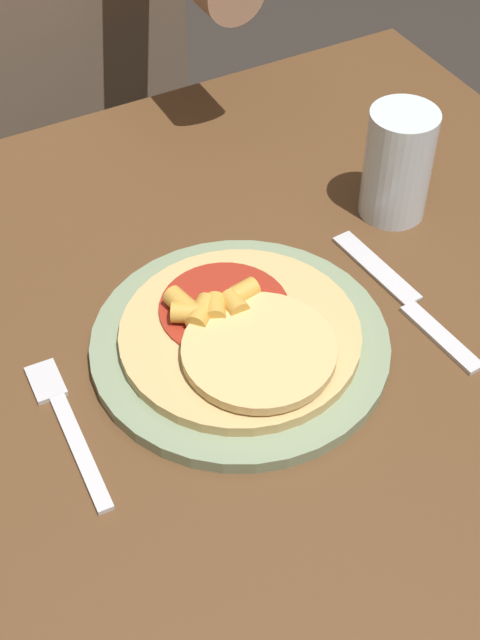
# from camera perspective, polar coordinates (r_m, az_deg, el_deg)

# --- Properties ---
(dining_table) EXTENTS (1.03, 0.81, 0.73)m
(dining_table) POSITION_cam_1_polar(r_m,az_deg,el_deg) (0.94, -2.94, -6.28)
(dining_table) COLOR brown
(dining_table) RESTS_ON ground_plane
(plate) EXTENTS (0.28, 0.28, 0.01)m
(plate) POSITION_cam_1_polar(r_m,az_deg,el_deg) (0.84, 0.00, -1.56)
(plate) COLOR gray
(plate) RESTS_ON dining_table
(pizza) EXTENTS (0.23, 0.23, 0.04)m
(pizza) POSITION_cam_1_polar(r_m,az_deg,el_deg) (0.82, 0.04, -0.93)
(pizza) COLOR tan
(pizza) RESTS_ON plate
(fork) EXTENTS (0.03, 0.18, 0.00)m
(fork) POSITION_cam_1_polar(r_m,az_deg,el_deg) (0.80, -11.08, -6.39)
(fork) COLOR silver
(fork) RESTS_ON dining_table
(knife) EXTENTS (0.03, 0.22, 0.00)m
(knife) POSITION_cam_1_polar(r_m,az_deg,el_deg) (0.90, 10.63, 1.24)
(knife) COLOR silver
(knife) RESTS_ON dining_table
(drinking_glass) EXTENTS (0.07, 0.07, 0.12)m
(drinking_glass) POSITION_cam_1_polar(r_m,az_deg,el_deg) (0.97, 10.07, 9.80)
(drinking_glass) COLOR silver
(drinking_glass) RESTS_ON dining_table
(person_diner) EXTENTS (0.38, 0.52, 1.23)m
(person_diner) POSITION_cam_1_polar(r_m,az_deg,el_deg) (1.39, -12.67, 17.91)
(person_diner) COLOR #2D2D38
(person_diner) RESTS_ON ground_plane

